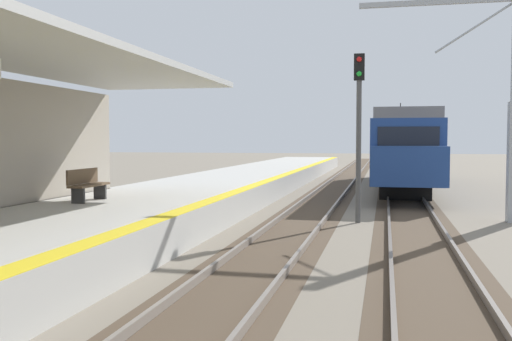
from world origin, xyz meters
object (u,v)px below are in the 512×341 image
(approaching_train, at_px, (402,147))
(platform_bench, at_px, (87,184))
(rail_signal_post, at_px, (359,120))
(catenary_pylon_far_side, at_px, (505,107))

(approaching_train, distance_m, platform_bench, 19.52)
(rail_signal_post, height_order, catenary_pylon_far_side, catenary_pylon_far_side)
(rail_signal_post, relative_size, platform_bench, 3.25)
(rail_signal_post, distance_m, platform_bench, 8.27)
(rail_signal_post, xyz_separation_m, platform_bench, (-7.13, -3.77, -1.82))
(rail_signal_post, xyz_separation_m, catenary_pylon_far_side, (4.42, 1.14, 0.41))
(approaching_train, height_order, platform_bench, approaching_train)
(approaching_train, bearing_deg, platform_bench, -116.82)
(catenary_pylon_far_side, bearing_deg, rail_signal_post, -165.56)
(approaching_train, relative_size, catenary_pylon_far_side, 2.61)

